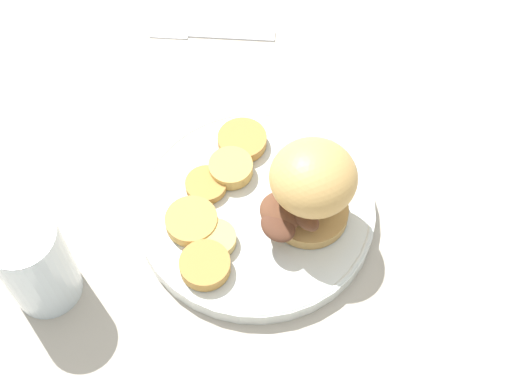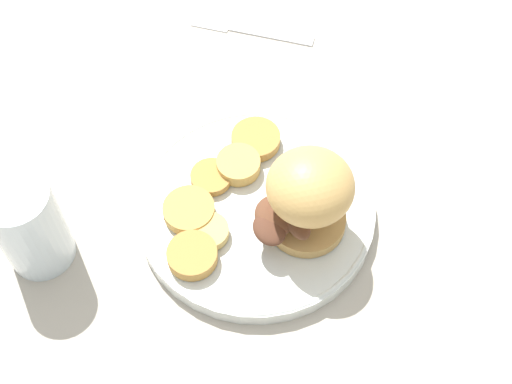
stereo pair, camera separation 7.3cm
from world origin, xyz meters
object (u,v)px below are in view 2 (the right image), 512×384
Objects in this scene: drinking_glass at (29,226)px; dinner_plate at (256,209)px; sandwich at (306,196)px; fork at (250,29)px.

dinner_plate is at bearing -94.01° from drinking_glass.
dinner_plate is 2.40× the size of sandwich.
dinner_plate is 0.08m from sandwich.
drinking_glass is (0.05, 0.27, -0.02)m from sandwich.
dinner_plate is 0.23m from drinking_glass.
sandwich is at bearing -100.89° from drinking_glass.
sandwich is at bearing -131.17° from dinner_plate.
sandwich is 0.31m from fork.
sandwich is 0.72× the size of fork.
sandwich is 0.27m from drinking_glass.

